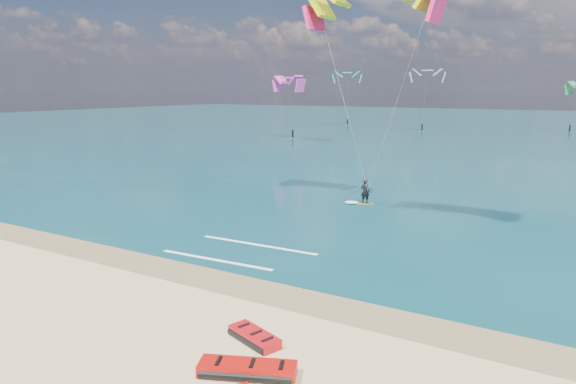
# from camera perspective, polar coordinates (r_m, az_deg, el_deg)

# --- Properties ---
(ground) EXTENTS (320.00, 320.00, 0.00)m
(ground) POSITION_cam_1_polar(r_m,az_deg,el_deg) (56.17, 16.09, 2.53)
(ground) COLOR tan
(ground) RESTS_ON ground
(wet_sand_strip) EXTENTS (320.00, 2.40, 0.01)m
(wet_sand_strip) POSITION_cam_1_polar(r_m,az_deg,el_deg) (23.09, -7.64, -9.69)
(wet_sand_strip) COLOR brown
(wet_sand_strip) RESTS_ON ground
(sea) EXTENTS (320.00, 200.00, 0.04)m
(sea) POSITION_cam_1_polar(r_m,az_deg,el_deg) (118.97, 23.79, 6.52)
(sea) COLOR #0B3B3E
(sea) RESTS_ON ground
(packed_kite_left) EXTENTS (3.34, 2.32, 0.44)m
(packed_kite_left) POSITION_cam_1_polar(r_m,az_deg,el_deg) (16.10, -4.53, -19.60)
(packed_kite_left) COLOR #B60F09
(packed_kite_left) RESTS_ON ground
(packed_kite_mid) EXTENTS (2.44, 1.75, 0.40)m
(packed_kite_mid) POSITION_cam_1_polar(r_m,az_deg,el_deg) (17.88, -3.76, -16.23)
(packed_kite_mid) COLOR red
(packed_kite_mid) RESTS_ON ground
(kitesurfer_main) EXTENTS (8.95, 6.27, 15.78)m
(kitesurfer_main) POSITION_cam_1_polar(r_m,az_deg,el_deg) (34.07, 8.97, 11.37)
(kitesurfer_main) COLOR gold
(kitesurfer_main) RESTS_ON sea
(shoreline_foam) EXTENTS (7.17, 3.64, 0.01)m
(shoreline_foam) POSITION_cam_1_polar(r_m,az_deg,el_deg) (26.66, -5.47, -6.62)
(shoreline_foam) COLOR white
(shoreline_foam) RESTS_ON ground
(distant_kites) EXTENTS (50.24, 41.53, 11.52)m
(distant_kites) POSITION_cam_1_polar(r_m,az_deg,el_deg) (99.32, 13.01, 9.46)
(distant_kites) COLOR #D93FA5
(distant_kites) RESTS_ON ground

